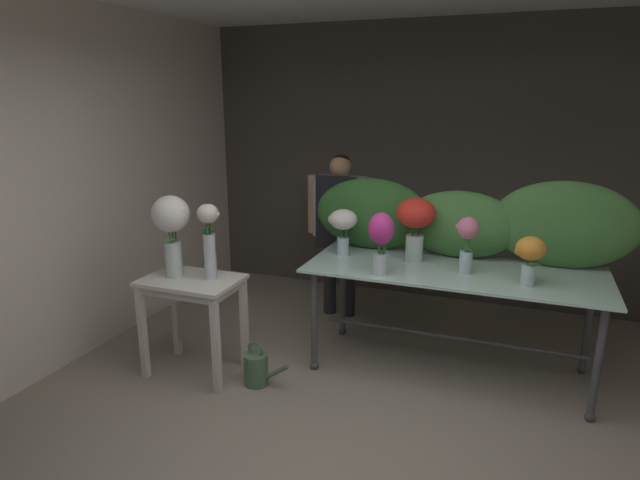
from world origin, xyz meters
name	(u,v)px	position (x,y,z in m)	size (l,w,h in m)	color
ground_plane	(392,362)	(0.00, 1.66, 0.00)	(7.30, 7.30, 0.00)	gray
wall_back	(436,164)	(0.00, 3.32, 1.40)	(4.94, 0.12, 2.79)	#4C4742
wall_left	(128,173)	(-2.47, 1.66, 1.40)	(0.12, 3.44, 2.79)	beige
display_table_glass	(453,284)	(0.43, 1.67, 0.71)	(2.15, 0.88, 0.84)	silver
side_table_white	(192,293)	(-1.38, 0.97, 0.64)	(0.71, 0.49, 0.76)	silver
florist	(340,218)	(-0.73, 2.44, 0.96)	(0.64, 0.24, 1.55)	#232328
foliage_backdrop	(462,221)	(0.43, 1.99, 1.13)	(2.45, 0.28, 0.65)	#2D6028
vase_ivory_lilies	(343,224)	(-0.45, 1.72, 1.08)	(0.23, 0.22, 0.37)	silver
vase_rosy_stock	(467,240)	(0.52, 1.59, 1.08)	(0.16, 0.15, 0.42)	silver
vase_sunset_freesia	(530,255)	(0.94, 1.48, 1.05)	(0.20, 0.19, 0.34)	silver
vase_scarlet_dahlias	(416,220)	(0.11, 1.76, 1.16)	(0.30, 0.30, 0.49)	silver
vase_magenta_carnations	(381,237)	(-0.05, 1.36, 1.11)	(0.19, 0.19, 0.45)	silver
vase_white_roses_tall	(171,224)	(-1.52, 0.97, 1.16)	(0.28, 0.28, 0.61)	silver
vase_cream_lisianthus_tall	(209,236)	(-1.24, 1.02, 1.08)	(0.16, 0.16, 0.56)	silver
watering_can	(257,368)	(-0.86, 0.97, 0.13)	(0.35, 0.18, 0.34)	#4C704C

